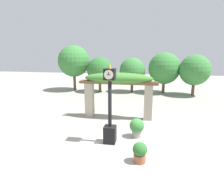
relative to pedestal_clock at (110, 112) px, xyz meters
name	(u,v)px	position (x,y,z in m)	size (l,w,h in m)	color
ground_plane	(105,143)	(-0.21, -0.13, -1.46)	(60.00, 60.00, 0.00)	gray
pedestal_clock	(110,112)	(0.00, 0.00, 0.00)	(0.53, 0.53, 3.62)	black
pergola	(118,84)	(-0.21, 3.60, 0.71)	(4.81, 1.10, 2.87)	#A89E89
potted_plant_near_left	(140,152)	(1.43, -1.45, -1.04)	(0.55, 0.55, 0.79)	#9E563D
potted_plant_near_right	(137,127)	(1.16, 0.86, -0.94)	(0.71, 0.71, 0.94)	gray
tree_line	(128,67)	(-0.51, 11.99, 1.15)	(15.21, 3.81, 4.81)	brown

